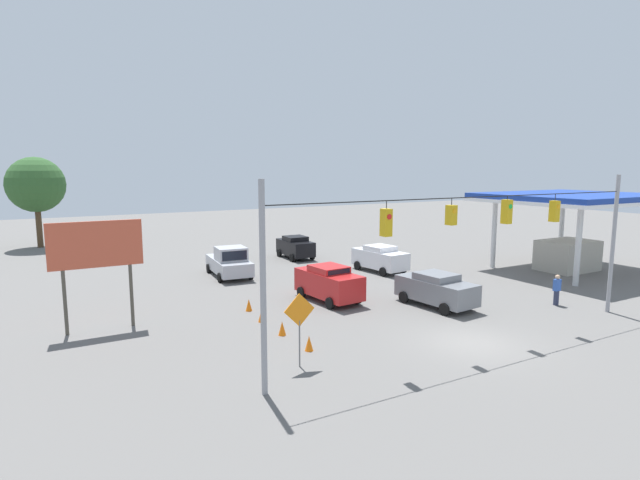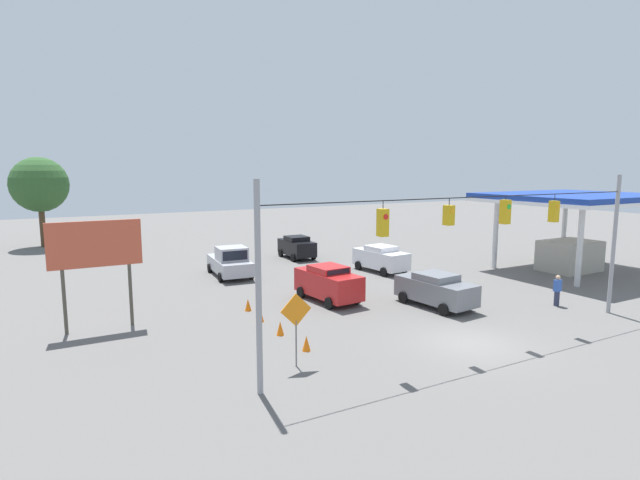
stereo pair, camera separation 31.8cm
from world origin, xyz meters
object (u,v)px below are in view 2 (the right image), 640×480
overhead_signal_span (477,240)px  traffic_cone_second (280,328)px  sedan_white_oncoming_far (381,258)px  traffic_cone_fourth (248,305)px  sedan_grey_crossing_near (436,289)px  work_zone_sign (296,316)px  sedan_black_oncoming_deep (297,247)px  traffic_cone_third (260,315)px  tree_horizon_left (39,185)px  roadside_billboard (96,251)px  pickup_truck_silver_withflow_far (230,262)px  traffic_cone_nearest (306,343)px  sedan_red_withflow_mid (328,283)px  pedestrian (557,290)px  gas_station (573,215)px

overhead_signal_span → traffic_cone_second: overhead_signal_span is taller
sedan_white_oncoming_far → traffic_cone_fourth: (12.00, 4.80, -0.67)m
overhead_signal_span → sedan_grey_crossing_near: (-2.61, -5.26, -3.52)m
traffic_cone_second → work_zone_sign: work_zone_sign is taller
traffic_cone_fourth → sedan_black_oncoming_deep: bearing=-125.8°
traffic_cone_third → tree_horizon_left: (9.17, -31.73, 5.55)m
sedan_grey_crossing_near → overhead_signal_span: bearing=63.6°
work_zone_sign → tree_horizon_left: size_ratio=0.34×
roadside_billboard → work_zone_sign: bearing=126.0°
overhead_signal_span → pickup_truck_silver_withflow_far: size_ratio=3.71×
traffic_cone_nearest → roadside_billboard: bearing=-44.8°
traffic_cone_second → roadside_billboard: 9.13m
sedan_red_withflow_mid → sedan_grey_crossing_near: bearing=139.8°
overhead_signal_span → work_zone_sign: (7.64, -1.49, -2.49)m
traffic_cone_third → roadside_billboard: roadside_billboard is taller
sedan_red_withflow_mid → tree_horizon_left: bearing=-64.9°
traffic_cone_second → tree_horizon_left: 35.65m
traffic_cone_third → traffic_cone_second: bearing=90.9°
traffic_cone_fourth → work_zone_sign: (1.06, 7.89, 1.67)m
sedan_white_oncoming_far → work_zone_sign: bearing=44.2°
pedestrian → tree_horizon_left: (24.40, -36.88, 5.02)m
sedan_white_oncoming_far → sedan_grey_crossing_near: bearing=72.5°
traffic_cone_fourth → pickup_truck_silver_withflow_far: bearing=-102.9°
sedan_red_withflow_mid → gas_station: 19.81m
traffic_cone_fourth → gas_station: (-24.22, 1.59, 3.78)m
sedan_grey_crossing_near → work_zone_sign: work_zone_sign is taller
pickup_truck_silver_withflow_far → traffic_cone_fourth: bearing=77.1°
sedan_grey_crossing_near → gas_station: bearing=-170.5°
traffic_cone_third → traffic_cone_nearest: bearing=92.2°
traffic_cone_fourth → roadside_billboard: bearing=-3.7°
traffic_cone_fourth → tree_horizon_left: bearing=-72.5°
sedan_white_oncoming_far → work_zone_sign: work_zone_sign is taller
traffic_cone_nearest → traffic_cone_second: same height
pickup_truck_silver_withflow_far → sedan_black_oncoming_deep: bearing=-150.6°
sedan_black_oncoming_deep → work_zone_sign: (10.13, 20.47, 1.02)m
pickup_truck_silver_withflow_far → sedan_grey_crossing_near: bearing=119.7°
sedan_grey_crossing_near → pedestrian: size_ratio=2.75×
traffic_cone_fourth → traffic_cone_third: bearing=85.9°
traffic_cone_nearest → pedestrian: bearing=177.7°
overhead_signal_span → traffic_cone_nearest: (6.56, -2.75, -4.16)m
sedan_white_oncoming_far → roadside_billboard: size_ratio=0.88×
sedan_white_oncoming_far → sedan_black_oncoming_deep: bearing=-69.4°
sedan_black_oncoming_deep → gas_station: 20.98m
sedan_black_oncoming_deep → sedan_grey_crossing_near: 16.70m
sedan_red_withflow_mid → traffic_cone_nearest: size_ratio=7.08×
roadside_billboard → tree_horizon_left: bearing=-85.7°
roadside_billboard → work_zone_sign: size_ratio=1.79×
gas_station → pickup_truck_silver_withflow_far: bearing=-24.6°
sedan_red_withflow_mid → pedestrian: bearing=146.4°
sedan_white_oncoming_far → sedan_black_oncoming_deep: 8.32m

